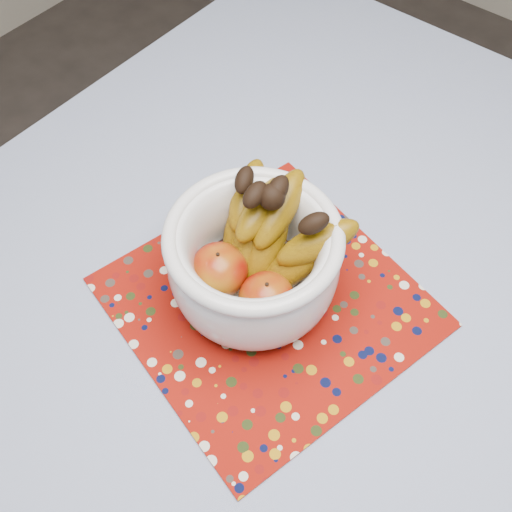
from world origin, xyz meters
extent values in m
plane|color=#2D2826|center=(0.00, 0.00, 0.00)|extent=(4.00, 4.00, 0.00)
cube|color=brown|center=(0.00, 0.00, 0.73)|extent=(1.20, 1.20, 0.04)
cylinder|color=brown|center=(-0.53, 0.53, 0.35)|extent=(0.06, 0.06, 0.71)
cube|color=slate|center=(0.00, 0.00, 0.76)|extent=(1.32, 1.32, 0.01)
cube|color=maroon|center=(-0.11, -0.07, 0.76)|extent=(0.47, 0.47, 0.00)
cylinder|color=silver|center=(-0.14, -0.06, 0.77)|extent=(0.12, 0.12, 0.01)
cylinder|color=silver|center=(-0.14, -0.06, 0.78)|extent=(0.17, 0.17, 0.01)
torus|color=silver|center=(-0.14, -0.06, 0.90)|extent=(0.23, 0.23, 0.02)
ellipsoid|color=#720704|center=(-0.17, -0.10, 0.82)|extent=(0.08, 0.08, 0.07)
ellipsoid|color=#720704|center=(-0.10, -0.09, 0.82)|extent=(0.07, 0.07, 0.07)
sphere|color=black|center=(-0.15, -0.02, 0.92)|extent=(0.04, 0.04, 0.04)
camera|label=1|loc=(0.15, -0.41, 1.50)|focal=42.00mm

